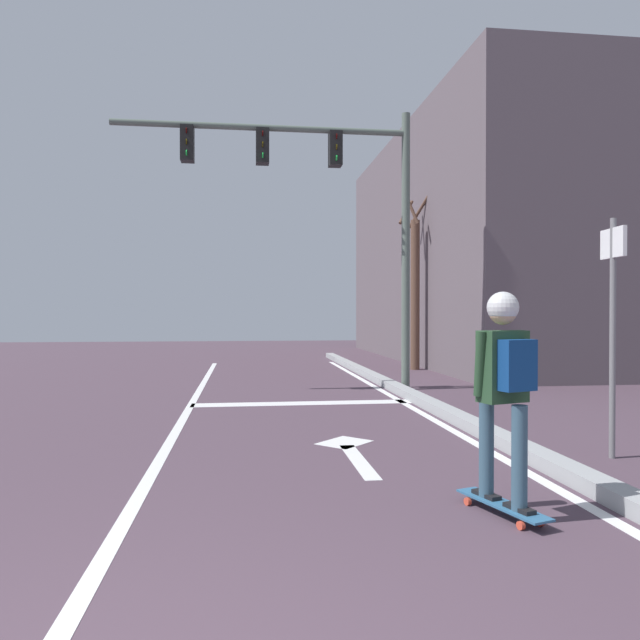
# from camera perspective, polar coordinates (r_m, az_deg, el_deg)

# --- Properties ---
(lane_line_center) EXTENTS (0.12, 20.00, 0.01)m
(lane_line_center) POSITION_cam_1_polar(r_m,az_deg,el_deg) (7.81, -13.53, -10.17)
(lane_line_center) COLOR silver
(lane_line_center) RESTS_ON ground
(lane_line_curbside) EXTENTS (0.12, 20.00, 0.01)m
(lane_line_curbside) POSITION_cam_1_polar(r_m,az_deg,el_deg) (8.19, 11.42, -9.66)
(lane_line_curbside) COLOR silver
(lane_line_curbside) RESTS_ON ground
(stop_bar) EXTENTS (3.57, 0.40, 0.01)m
(stop_bar) POSITION_cam_1_polar(r_m,az_deg,el_deg) (9.78, -1.66, -7.96)
(stop_bar) COLOR silver
(stop_bar) RESTS_ON ground
(lane_arrow_stem) EXTENTS (0.16, 1.40, 0.01)m
(lane_arrow_stem) POSITION_cam_1_polar(r_m,az_deg,el_deg) (6.09, 3.72, -13.27)
(lane_arrow_stem) COLOR silver
(lane_arrow_stem) RESTS_ON ground
(lane_arrow_head) EXTENTS (0.71, 0.71, 0.01)m
(lane_arrow_head) POSITION_cam_1_polar(r_m,az_deg,el_deg) (6.90, 2.34, -11.60)
(lane_arrow_head) COLOR silver
(lane_arrow_head) RESTS_ON ground
(curb_strip) EXTENTS (0.24, 24.00, 0.14)m
(curb_strip) POSITION_cam_1_polar(r_m,az_deg,el_deg) (8.26, 13.08, -9.10)
(curb_strip) COLOR #989A9C
(curb_strip) RESTS_ON ground
(skateboard) EXTENTS (0.42, 0.85, 0.09)m
(skateboard) POSITION_cam_1_polar(r_m,az_deg,el_deg) (4.72, 17.01, -16.58)
(skateboard) COLOR #2E6088
(skateboard) RESTS_ON ground
(skater) EXTENTS (0.42, 0.59, 1.54)m
(skater) POSITION_cam_1_polar(r_m,az_deg,el_deg) (4.51, 17.21, -4.78)
(skater) COLOR #365367
(skater) RESTS_ON skateboard
(traffic_signal_mast) EXTENTS (5.54, 0.34, 5.29)m
(traffic_signal_mast) POSITION_cam_1_polar(r_m,az_deg,el_deg) (11.47, -0.02, 12.83)
(traffic_signal_mast) COLOR #57655A
(traffic_signal_mast) RESTS_ON ground
(street_sign_post) EXTENTS (0.08, 0.44, 2.43)m
(street_sign_post) POSITION_cam_1_polar(r_m,az_deg,el_deg) (6.70, 26.20, 1.51)
(street_sign_post) COLOR slate
(street_sign_post) RESTS_ON ground
(roadside_tree) EXTENTS (0.98, 0.98, 4.84)m
(roadside_tree) POSITION_cam_1_polar(r_m,az_deg,el_deg) (15.69, 9.08, 3.10)
(roadside_tree) COLOR brown
(roadside_tree) RESTS_ON ground
(building_block) EXTENTS (12.34, 13.61, 7.08)m
(building_block) POSITION_cam_1_polar(r_m,az_deg,el_deg) (21.20, 23.84, 6.22)
(building_block) COLOR #60545B
(building_block) RESTS_ON ground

